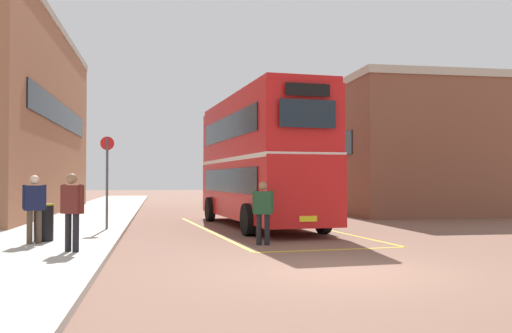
% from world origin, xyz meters
% --- Properties ---
extents(ground_plane, '(135.60, 135.60, 0.00)m').
position_xyz_m(ground_plane, '(0.00, 14.40, 0.00)').
color(ground_plane, brown).
extents(sidewalk_left, '(4.00, 57.60, 0.14)m').
position_xyz_m(sidewalk_left, '(-6.50, 16.80, 0.07)').
color(sidewalk_left, '#B2ADA3').
rests_on(sidewalk_left, ground).
extents(depot_building_right, '(8.45, 18.08, 6.71)m').
position_xyz_m(depot_building_right, '(9.66, 21.65, 3.36)').
color(depot_building_right, brown).
rests_on(depot_building_right, ground).
extents(double_decker_bus, '(3.48, 10.20, 4.75)m').
position_xyz_m(double_decker_bus, '(0.22, 10.14, 2.51)').
color(double_decker_bus, black).
rests_on(double_decker_bus, ground).
extents(single_deck_bus, '(2.98, 8.90, 3.02)m').
position_xyz_m(single_deck_bus, '(3.98, 28.29, 1.64)').
color(single_deck_bus, black).
rests_on(single_deck_bus, ground).
extents(pedestrian_boarding, '(0.55, 0.35, 1.68)m').
position_xyz_m(pedestrian_boarding, '(-0.70, 4.46, 0.97)').
color(pedestrian_boarding, black).
rests_on(pedestrian_boarding, ground).
extents(pedestrian_waiting_near, '(0.53, 0.40, 1.70)m').
position_xyz_m(pedestrian_waiting_near, '(-6.48, 4.55, 1.13)').
color(pedestrian_waiting_near, '#473828').
rests_on(pedestrian_waiting_near, sidewalk_left).
extents(pedestrian_waiting_far, '(0.53, 0.46, 1.73)m').
position_xyz_m(pedestrian_waiting_far, '(-5.32, 2.76, 1.15)').
color(pedestrian_waiting_far, black).
rests_on(pedestrian_waiting_far, sidewalk_left).
extents(litter_bin, '(0.51, 0.51, 0.96)m').
position_xyz_m(litter_bin, '(-6.37, 5.13, 0.62)').
color(litter_bin, black).
rests_on(litter_bin, sidewalk_left).
extents(bus_stop_sign, '(0.44, 0.08, 2.99)m').
position_xyz_m(bus_stop_sign, '(-5.08, 8.47, 1.92)').
color(bus_stop_sign, '#4C4C51').
rests_on(bus_stop_sign, sidewalk_left).
extents(bay_marking_yellow, '(5.32, 12.40, 0.01)m').
position_xyz_m(bay_marking_yellow, '(0.31, 8.27, 0.00)').
color(bay_marking_yellow, gold).
rests_on(bay_marking_yellow, ground).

